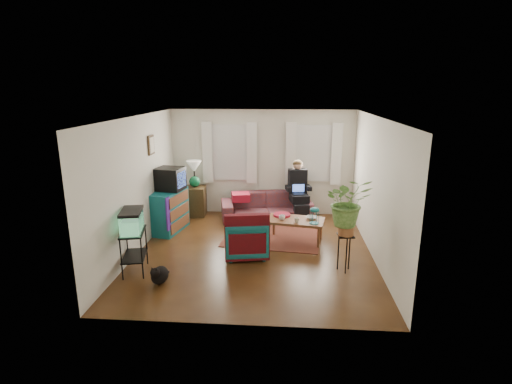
# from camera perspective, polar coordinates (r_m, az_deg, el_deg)

# --- Properties ---
(floor) EXTENTS (4.50, 5.00, 0.01)m
(floor) POSITION_cam_1_polar(r_m,az_deg,el_deg) (7.90, -0.22, -8.48)
(floor) COLOR #4F2B14
(floor) RESTS_ON ground
(ceiling) EXTENTS (4.50, 5.00, 0.01)m
(ceiling) POSITION_cam_1_polar(r_m,az_deg,el_deg) (7.28, -0.24, 10.68)
(ceiling) COLOR white
(ceiling) RESTS_ON wall_back
(wall_back) EXTENTS (4.50, 0.01, 2.60)m
(wall_back) POSITION_cam_1_polar(r_m,az_deg,el_deg) (9.92, 0.90, 4.21)
(wall_back) COLOR silver
(wall_back) RESTS_ON floor
(wall_front) EXTENTS (4.50, 0.01, 2.60)m
(wall_front) POSITION_cam_1_polar(r_m,az_deg,el_deg) (5.11, -2.41, -6.14)
(wall_front) COLOR silver
(wall_front) RESTS_ON floor
(wall_left) EXTENTS (0.01, 5.00, 2.60)m
(wall_left) POSITION_cam_1_polar(r_m,az_deg,el_deg) (7.98, -16.56, 0.96)
(wall_left) COLOR silver
(wall_left) RESTS_ON floor
(wall_right) EXTENTS (0.01, 5.00, 2.60)m
(wall_right) POSITION_cam_1_polar(r_m,az_deg,el_deg) (7.65, 16.82, 0.37)
(wall_right) COLOR silver
(wall_right) RESTS_ON floor
(window_left) EXTENTS (1.08, 0.04, 1.38)m
(window_left) POSITION_cam_1_polar(r_m,az_deg,el_deg) (9.94, -3.74, 5.66)
(window_left) COLOR white
(window_left) RESTS_ON wall_back
(window_right) EXTENTS (1.08, 0.04, 1.38)m
(window_right) POSITION_cam_1_polar(r_m,az_deg,el_deg) (9.87, 8.19, 5.48)
(window_right) COLOR white
(window_right) RESTS_ON wall_back
(curtains_left) EXTENTS (1.36, 0.06, 1.50)m
(curtains_left) POSITION_cam_1_polar(r_m,az_deg,el_deg) (9.86, -3.80, 5.59)
(curtains_left) COLOR white
(curtains_left) RESTS_ON wall_back
(curtains_right) EXTENTS (1.36, 0.06, 1.50)m
(curtains_right) POSITION_cam_1_polar(r_m,az_deg,el_deg) (9.79, 8.22, 5.40)
(curtains_right) COLOR white
(curtains_right) RESTS_ON wall_back
(picture_frame) EXTENTS (0.04, 0.32, 0.40)m
(picture_frame) POSITION_cam_1_polar(r_m,az_deg,el_deg) (8.63, -14.70, 6.51)
(picture_frame) COLOR #3D2616
(picture_frame) RESTS_ON wall_left
(area_rug) EXTENTS (2.18, 1.83, 0.01)m
(area_rug) POSITION_cam_1_polar(r_m,az_deg,el_deg) (8.66, 2.45, -6.30)
(area_rug) COLOR brown
(area_rug) RESTS_ON floor
(sofa) EXTENTS (2.29, 1.26, 0.85)m
(sofa) POSITION_cam_1_polar(r_m,az_deg,el_deg) (9.68, 1.50, -1.40)
(sofa) COLOR brown
(sofa) RESTS_ON floor
(seated_person) EXTENTS (0.66, 0.76, 1.29)m
(seated_person) POSITION_cam_1_polar(r_m,az_deg,el_deg) (9.77, 6.03, 0.01)
(seated_person) COLOR black
(seated_person) RESTS_ON sofa
(side_table) EXTENTS (0.52, 0.52, 0.73)m
(side_table) POSITION_cam_1_polar(r_m,az_deg,el_deg) (10.07, -8.65, -1.28)
(side_table) COLOR #3B1F16
(side_table) RESTS_ON floor
(table_lamp) EXTENTS (0.39, 0.39, 0.66)m
(table_lamp) POSITION_cam_1_polar(r_m,az_deg,el_deg) (9.90, -8.80, 2.47)
(table_lamp) COLOR white
(table_lamp) RESTS_ON side_table
(dresser) EXTENTS (0.70, 1.10, 0.92)m
(dresser) POSITION_cam_1_polar(r_m,az_deg,el_deg) (9.06, -12.37, -2.64)
(dresser) COLOR #115269
(dresser) RESTS_ON floor
(crt_tv) EXTENTS (0.65, 0.61, 0.49)m
(crt_tv) POSITION_cam_1_polar(r_m,az_deg,el_deg) (8.96, -12.20, 1.86)
(crt_tv) COLOR black
(crt_tv) RESTS_ON dresser
(aquarium_stand) EXTENTS (0.50, 0.73, 0.74)m
(aquarium_stand) POSITION_cam_1_polar(r_m,az_deg,el_deg) (7.26, -16.99, -8.16)
(aquarium_stand) COLOR black
(aquarium_stand) RESTS_ON floor
(aquarium) EXTENTS (0.45, 0.66, 0.39)m
(aquarium) POSITION_cam_1_polar(r_m,az_deg,el_deg) (7.07, -17.33, -3.92)
(aquarium) COLOR #7FD899
(aquarium) RESTS_ON aquarium_stand
(black_cat) EXTENTS (0.31, 0.44, 0.35)m
(black_cat) POSITION_cam_1_polar(r_m,az_deg,el_deg) (6.83, -13.60, -11.23)
(black_cat) COLOR black
(black_cat) RESTS_ON floor
(armchair) EXTENTS (0.90, 0.86, 0.81)m
(armchair) POSITION_cam_1_polar(r_m,az_deg,el_deg) (7.60, -1.46, -6.16)
(armchair) COLOR #105F64
(armchair) RESTS_ON floor
(serape_throw) EXTENTS (0.83, 0.32, 0.67)m
(serape_throw) POSITION_cam_1_polar(r_m,az_deg,el_deg) (7.25, -1.29, -5.80)
(serape_throw) COLOR #9E0A0A
(serape_throw) RESTS_ON armchair
(coffee_table) EXTENTS (1.25, 0.83, 0.48)m
(coffee_table) POSITION_cam_1_polar(r_m,az_deg,el_deg) (8.35, 5.62, -5.47)
(coffee_table) COLOR brown
(coffee_table) RESTS_ON floor
(cup_a) EXTENTS (0.15, 0.15, 0.10)m
(cup_a) POSITION_cam_1_polar(r_m,az_deg,el_deg) (8.20, 3.73, -3.66)
(cup_a) COLOR white
(cup_a) RESTS_ON coffee_table
(cup_b) EXTENTS (0.12, 0.12, 0.10)m
(cup_b) POSITION_cam_1_polar(r_m,az_deg,el_deg) (8.07, 5.83, -4.03)
(cup_b) COLOR beige
(cup_b) RESTS_ON coffee_table
(bowl) EXTENTS (0.26, 0.26, 0.06)m
(bowl) POSITION_cam_1_polar(r_m,az_deg,el_deg) (8.32, 7.94, -3.66)
(bowl) COLOR white
(bowl) RESTS_ON coffee_table
(snack_tray) EXTENTS (0.42, 0.42, 0.04)m
(snack_tray) POSITION_cam_1_polar(r_m,az_deg,el_deg) (8.46, 3.72, -3.28)
(snack_tray) COLOR #B21414
(snack_tray) RESTS_ON coffee_table
(birdcage) EXTENTS (0.22, 0.22, 0.34)m
(birdcage) POSITION_cam_1_polar(r_m,az_deg,el_deg) (8.02, 8.34, -3.33)
(birdcage) COLOR #115B6B
(birdcage) RESTS_ON coffee_table
(plant_stand) EXTENTS (0.31, 0.31, 0.67)m
(plant_stand) POSITION_cam_1_polar(r_m,az_deg,el_deg) (7.16, 12.55, -8.50)
(plant_stand) COLOR black
(plant_stand) RESTS_ON floor
(potted_plant) EXTENTS (0.83, 0.74, 0.85)m
(potted_plant) POSITION_cam_1_polar(r_m,az_deg,el_deg) (6.89, 12.91, -2.41)
(potted_plant) COLOR #599947
(potted_plant) RESTS_ON plant_stand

